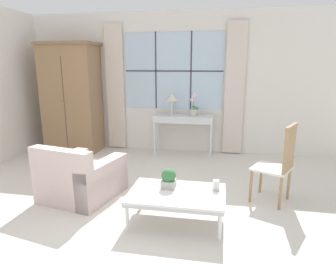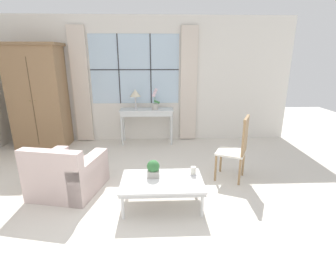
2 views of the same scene
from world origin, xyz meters
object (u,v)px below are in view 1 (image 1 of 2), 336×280
object	(u,v)px
potted_orchid	(193,107)
pillar_candle	(216,185)
armoire	(72,98)
console_table	(183,120)
side_chair_wooden	(280,160)
armchair_upholstered	(81,179)
potted_plant_small	(169,178)
coffee_table	(177,195)
table_lamp	(172,97)

from	to	relation	value
potted_orchid	pillar_candle	world-z (taller)	potted_orchid
armoire	console_table	size ratio (longest dim) A/B	1.84
armoire	side_chair_wooden	size ratio (longest dim) A/B	2.09
armchair_upholstered	side_chair_wooden	world-z (taller)	side_chair_wooden
potted_orchid	potted_plant_small	xyz separation A→B (m)	(-0.02, -2.58, -0.49)
armoire	coffee_table	distance (m)	3.78
console_table	pillar_candle	distance (m)	2.69
armchair_upholstered	armoire	bearing A→B (deg)	119.00
side_chair_wooden	potted_plant_small	size ratio (longest dim) A/B	4.47
table_lamp	potted_orchid	bearing A→B (deg)	-7.95
potted_orchid	coffee_table	xyz separation A→B (m)	(0.10, -2.69, -0.65)
armoire	pillar_candle	bearing A→B (deg)	-39.18
coffee_table	pillar_candle	size ratio (longest dim) A/B	8.34
potted_orchid	side_chair_wooden	distance (m)	2.40
coffee_table	pillar_candle	bearing A→B (deg)	18.30
potted_orchid	armchair_upholstered	world-z (taller)	potted_orchid
table_lamp	armchair_upholstered	size ratio (longest dim) A/B	0.40
console_table	potted_plant_small	distance (m)	2.62
coffee_table	table_lamp	bearing A→B (deg)	101.00
potted_plant_small	console_table	bearing A→B (deg)	93.82
armoire	console_table	xyz separation A→B (m)	(2.32, 0.09, -0.41)
potted_orchid	armoire	bearing A→B (deg)	-178.45
table_lamp	side_chair_wooden	bearing A→B (deg)	-48.95
potted_plant_small	armoire	bearing A→B (deg)	134.78
potted_orchid	pillar_candle	bearing A→B (deg)	-78.20
armchair_upholstered	potted_plant_small	world-z (taller)	armchair_upholstered
potted_orchid	armchair_upholstered	size ratio (longest dim) A/B	0.43
potted_plant_small	pillar_candle	world-z (taller)	potted_plant_small
table_lamp	potted_plant_small	xyz separation A→B (m)	(0.42, -2.64, -0.66)
potted_orchid	potted_plant_small	bearing A→B (deg)	-90.44
console_table	potted_orchid	bearing A→B (deg)	-7.96
coffee_table	pillar_candle	distance (m)	0.47
table_lamp	coffee_table	bearing A→B (deg)	-79.00
potted_orchid	armchair_upholstered	xyz separation A→B (m)	(-1.30, -2.26, -0.72)
table_lamp	armchair_upholstered	distance (m)	2.63
potted_plant_small	table_lamp	bearing A→B (deg)	99.04
armoire	armchair_upholstered	bearing A→B (deg)	-61.00
armchair_upholstered	pillar_candle	bearing A→B (deg)	-9.03
potted_plant_small	pillar_candle	size ratio (longest dim) A/B	1.81
pillar_candle	coffee_table	bearing A→B (deg)	-161.70
side_chair_wooden	pillar_candle	size ratio (longest dim) A/B	8.10
console_table	pillar_candle	xyz separation A→B (m)	(0.73, -2.57, -0.28)
armchair_upholstered	coffee_table	bearing A→B (deg)	-17.34
potted_orchid	armchair_upholstered	distance (m)	2.70
console_table	armchair_upholstered	distance (m)	2.58
armoire	potted_orchid	world-z (taller)	armoire
potted_plant_small	pillar_candle	xyz separation A→B (m)	(0.55, 0.03, -0.06)
armoire	table_lamp	world-z (taller)	armoire
console_table	table_lamp	bearing A→B (deg)	172.06
coffee_table	potted_plant_small	bearing A→B (deg)	135.30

